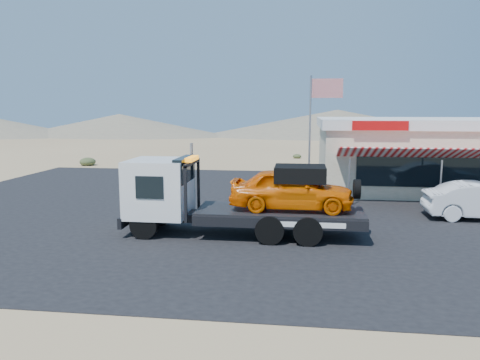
# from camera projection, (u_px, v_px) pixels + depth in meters

# --- Properties ---
(ground) EXTENTS (120.00, 120.00, 0.00)m
(ground) POSITION_uv_depth(u_px,v_px,m) (194.00, 219.00, 19.11)
(ground) COLOR #9F815A
(ground) RESTS_ON ground
(asphalt_lot) EXTENTS (32.00, 24.00, 0.02)m
(asphalt_lot) POSITION_uv_depth(u_px,v_px,m) (250.00, 205.00, 21.79)
(asphalt_lot) COLOR black
(asphalt_lot) RESTS_ON ground
(tow_truck) EXTENTS (8.31, 2.47, 2.78)m
(tow_truck) POSITION_uv_depth(u_px,v_px,m) (237.00, 194.00, 16.54)
(tow_truck) COLOR black
(tow_truck) RESTS_ON asphalt_lot
(jerky_store) EXTENTS (10.40, 9.97, 3.90)m
(jerky_store) POSITION_uv_depth(u_px,v_px,m) (412.00, 153.00, 26.26)
(jerky_store) COLOR #BEB490
(jerky_store) RESTS_ON asphalt_lot
(flagpole) EXTENTS (1.55, 0.10, 6.00)m
(flagpole) POSITION_uv_depth(u_px,v_px,m) (315.00, 124.00, 22.31)
(flagpole) COLOR #99999E
(flagpole) RESTS_ON asphalt_lot
(desert_scrub) EXTENTS (29.22, 34.45, 0.67)m
(desert_scrub) POSITION_uv_depth(u_px,v_px,m) (0.00, 177.00, 28.99)
(desert_scrub) COLOR #374726
(desert_scrub) RESTS_ON ground
(distant_hills) EXTENTS (126.00, 48.00, 4.20)m
(distant_hills) POSITION_uv_depth(u_px,v_px,m) (212.00, 124.00, 74.10)
(distant_hills) COLOR #726B59
(distant_hills) RESTS_ON ground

